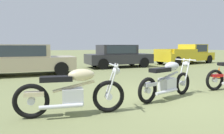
# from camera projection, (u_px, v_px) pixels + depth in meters

# --- Properties ---
(ground_plane) EXTENTS (120.00, 120.00, 0.00)m
(ground_plane) POSITION_uv_depth(u_px,v_px,m) (170.00, 98.00, 5.36)
(ground_plane) COLOR olive
(motorcycle_cream) EXTENTS (2.11, 0.88, 1.02)m
(motorcycle_cream) POSITION_uv_depth(u_px,v_px,m) (73.00, 92.00, 4.01)
(motorcycle_cream) COLOR black
(motorcycle_cream) RESTS_ON ground
(motorcycle_silver) EXTENTS (2.09, 0.74, 1.02)m
(motorcycle_silver) POSITION_uv_depth(u_px,v_px,m) (168.00, 80.00, 5.31)
(motorcycle_silver) COLOR black
(motorcycle_silver) RESTS_ON ground
(car_beige) EXTENTS (4.67, 2.51, 1.43)m
(car_beige) POSITION_uv_depth(u_px,v_px,m) (24.00, 58.00, 9.56)
(car_beige) COLOR #BCAD8C
(car_beige) RESTS_ON ground
(car_charcoal) EXTENTS (4.34, 2.31, 1.43)m
(car_charcoal) POSITION_uv_depth(u_px,v_px,m) (118.00, 55.00, 13.07)
(car_charcoal) COLOR #2D2D33
(car_charcoal) RESTS_ON ground
(pickup_truck_yellow) EXTENTS (5.19, 2.03, 1.49)m
(pickup_truck_yellow) POSITION_uv_depth(u_px,v_px,m) (188.00, 54.00, 15.81)
(pickup_truck_yellow) COLOR gold
(pickup_truck_yellow) RESTS_ON ground
(traffic_cone) EXTENTS (0.25, 0.25, 0.50)m
(traffic_cone) POSITION_uv_depth(u_px,v_px,m) (219.00, 73.00, 8.62)
(traffic_cone) COLOR #EA590F
(traffic_cone) RESTS_ON ground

